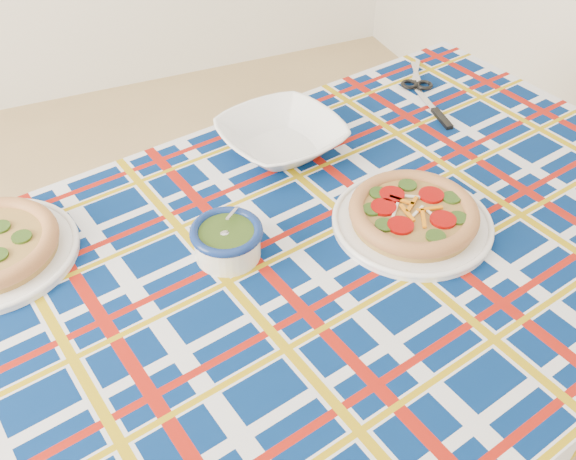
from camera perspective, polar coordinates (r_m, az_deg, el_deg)
name	(u,v)px	position (r m, az deg, el deg)	size (l,w,h in m)	color
floor	(111,423)	(2.06, -15.46, -16.19)	(4.00, 4.00, 0.00)	tan
dining_table	(336,277)	(1.36, 4.30, -4.20)	(1.89, 1.40, 0.80)	brown
tablecloth	(337,268)	(1.34, 4.35, -3.42)	(1.74, 1.10, 0.11)	#042056
main_focaccia_plate	(413,213)	(1.35, 11.09, 1.49)	(0.35, 0.35, 0.07)	#A87C3B
pesto_bowl	(227,239)	(1.26, -5.45, -0.78)	(0.14, 0.14, 0.09)	#22380F
serving_bowl	(281,137)	(1.55, -0.60, 8.23)	(0.29, 0.29, 0.07)	white
table_knife	(425,98)	(1.81, 12.07, 11.37)	(0.24, 0.02, 0.01)	silver
kitchen_scissors	(416,71)	(1.93, 11.30, 13.66)	(0.20, 0.09, 0.02)	silver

